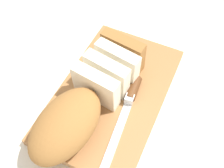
% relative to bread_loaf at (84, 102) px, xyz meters
% --- Properties ---
extents(ground_plane, '(3.00, 3.00, 0.00)m').
position_rel_bread_loaf_xyz_m(ground_plane, '(0.08, -0.03, -0.07)').
color(ground_plane, silver).
extents(cutting_board, '(0.40, 0.26, 0.02)m').
position_rel_bread_loaf_xyz_m(cutting_board, '(0.08, -0.03, -0.06)').
color(cutting_board, '#9E6B3D').
rests_on(cutting_board, ground_plane).
extents(bread_loaf, '(0.35, 0.14, 0.09)m').
position_rel_bread_loaf_xyz_m(bread_loaf, '(0.00, 0.00, 0.00)').
color(bread_loaf, '#996633').
rests_on(bread_loaf, cutting_board).
extents(bread_knife, '(0.30, 0.06, 0.02)m').
position_rel_bread_loaf_xyz_m(bread_knife, '(0.06, -0.08, -0.03)').
color(bread_knife, silver).
rests_on(bread_knife, cutting_board).
extents(crumb_near_knife, '(0.00, 0.00, 0.00)m').
position_rel_bread_loaf_xyz_m(crumb_near_knife, '(0.01, 0.03, -0.04)').
color(crumb_near_knife, tan).
rests_on(crumb_near_knife, cutting_board).
extents(crumb_near_loaf, '(0.00, 0.00, 0.00)m').
position_rel_bread_loaf_xyz_m(crumb_near_loaf, '(-0.02, -0.02, -0.04)').
color(crumb_near_loaf, tan).
rests_on(crumb_near_loaf, cutting_board).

